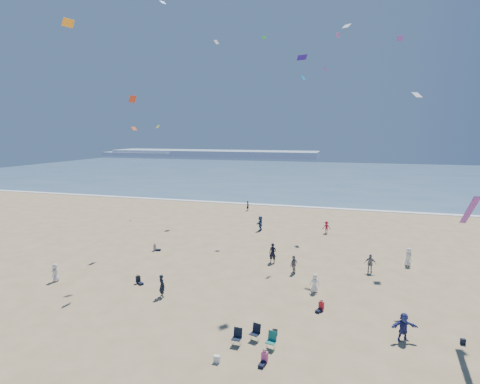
# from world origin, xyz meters

# --- Properties ---
(ground) EXTENTS (220.00, 220.00, 0.00)m
(ground) POSITION_xyz_m (0.00, 0.00, 0.00)
(ground) COLOR tan
(ground) RESTS_ON ground
(ocean) EXTENTS (220.00, 100.00, 0.06)m
(ocean) POSITION_xyz_m (0.00, 95.00, 0.03)
(ocean) COLOR #476B84
(ocean) RESTS_ON ground
(surf_line) EXTENTS (220.00, 1.20, 0.08)m
(surf_line) POSITION_xyz_m (0.00, 45.00, 0.04)
(surf_line) COLOR white
(surf_line) RESTS_ON ground
(headland_far) EXTENTS (110.00, 20.00, 3.20)m
(headland_far) POSITION_xyz_m (-60.00, 170.00, 1.60)
(headland_far) COLOR #7A8EA8
(headland_far) RESTS_ON ground
(headland_near) EXTENTS (40.00, 14.00, 2.00)m
(headland_near) POSITION_xyz_m (-100.00, 165.00, 1.00)
(headland_near) COLOR #7A8EA8
(headland_near) RESTS_ON ground
(standing_flyers) EXTENTS (29.79, 44.17, 1.92)m
(standing_flyers) POSITION_xyz_m (4.43, 13.75, 0.87)
(standing_flyers) COLOR white
(standing_flyers) RESTS_ON ground
(seated_group) EXTENTS (18.87, 24.33, 0.84)m
(seated_group) POSITION_xyz_m (-0.41, 5.48, 0.42)
(seated_group) COLOR silver
(seated_group) RESTS_ON ground
(chair_cluster) EXTENTS (2.68, 1.49, 1.00)m
(chair_cluster) POSITION_xyz_m (4.50, 2.34, 0.50)
(chair_cluster) COLOR black
(chair_cluster) RESTS_ON ground
(white_tote) EXTENTS (0.35, 0.20, 0.40)m
(white_tote) POSITION_xyz_m (2.98, 0.14, 0.20)
(white_tote) COLOR white
(white_tote) RESTS_ON ground
(black_backpack) EXTENTS (0.30, 0.22, 0.38)m
(black_backpack) POSITION_xyz_m (5.48, 3.73, 0.19)
(black_backpack) COLOR black
(black_backpack) RESTS_ON ground
(navy_bag) EXTENTS (0.28, 0.18, 0.34)m
(navy_bag) POSITION_xyz_m (16.36, 5.88, 0.17)
(navy_bag) COLOR black
(navy_bag) RESTS_ON ground
(kites_aloft) EXTENTS (40.63, 43.32, 24.31)m
(kites_aloft) POSITION_xyz_m (9.98, 12.67, 14.89)
(kites_aloft) COLOR white
(kites_aloft) RESTS_ON ground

